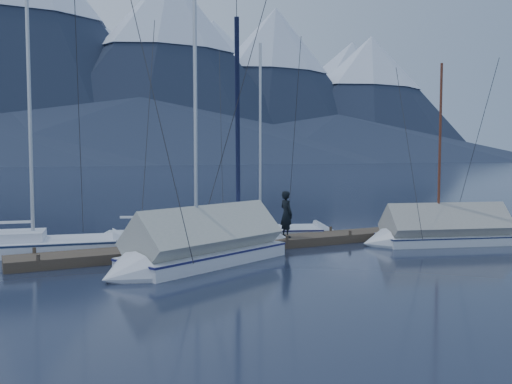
# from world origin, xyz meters

# --- Properties ---
(ground) EXTENTS (1000.00, 1000.00, 0.00)m
(ground) POSITION_xyz_m (0.00, 0.00, 0.00)
(ground) COLOR black
(ground) RESTS_ON ground
(mountain_range) EXTENTS (877.00, 584.00, 150.50)m
(mountain_range) POSITION_xyz_m (4.12, 370.45, 58.65)
(mountain_range) COLOR #475675
(mountain_range) RESTS_ON ground
(dock) EXTENTS (18.00, 1.50, 0.54)m
(dock) POSITION_xyz_m (0.00, 2.00, 0.11)
(dock) COLOR #382D23
(dock) RESTS_ON ground
(mooring_posts) EXTENTS (15.12, 1.52, 0.35)m
(mooring_posts) POSITION_xyz_m (-0.50, 2.00, 0.35)
(mooring_posts) COLOR #382D23
(mooring_posts) RESTS_ON ground
(sailboat_open_left) EXTENTS (8.24, 3.88, 10.53)m
(sailboat_open_left) POSITION_xyz_m (-7.33, 4.52, 0.18)
(sailboat_open_left) COLOR silver
(sailboat_open_left) RESTS_ON ground
(sailboat_open_mid) EXTENTS (7.94, 5.35, 10.27)m
(sailboat_open_mid) POSITION_xyz_m (-1.41, 3.30, 0.18)
(sailboat_open_mid) COLOR silver
(sailboat_open_mid) RESTS_ON ground
(sailboat_open_right) EXTENTS (7.29, 4.34, 9.31)m
(sailboat_open_right) POSITION_xyz_m (1.87, 4.20, 0.16)
(sailboat_open_right) COLOR silver
(sailboat_open_right) RESTS_ON ground
(sailboat_covered_near) EXTENTS (6.53, 3.62, 8.12)m
(sailboat_covered_near) POSITION_xyz_m (6.95, -0.46, 0.40)
(sailboat_covered_near) COLOR silver
(sailboat_covered_near) RESTS_ON ground
(sailboat_covered_far) EXTENTS (7.26, 4.58, 9.81)m
(sailboat_covered_far) POSITION_xyz_m (-3.39, -0.15, 0.48)
(sailboat_covered_far) COLOR silver
(sailboat_covered_far) RESTS_ON ground
(person) EXTENTS (0.48, 0.70, 1.87)m
(person) POSITION_xyz_m (1.35, 1.96, 1.27)
(person) COLOR black
(person) RESTS_ON dock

